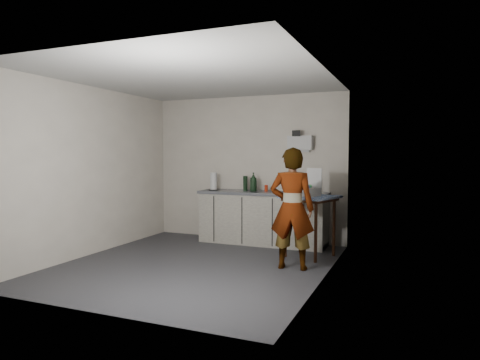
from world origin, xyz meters
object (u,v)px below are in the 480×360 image
at_px(soda_can, 266,188).
at_px(bakery_box, 308,190).
at_px(standing_man, 292,208).
at_px(paper_towel, 214,182).
at_px(side_table, 310,204).
at_px(soap_bottle, 253,182).
at_px(dish_rack, 302,189).
at_px(kitchen_counter, 263,219).
at_px(dark_bottle, 245,183).

height_order(soda_can, bakery_box, bakery_box).
relative_size(standing_man, paper_towel, 5.19).
xyz_separation_m(side_table, soap_bottle, (-1.14, 0.58, 0.27)).
bearing_deg(side_table, dish_rack, 132.57).
bearing_deg(bakery_box, standing_man, -64.79).
distance_m(kitchen_counter, standing_man, 1.70).
height_order(soap_bottle, paper_towel, soap_bottle).
bearing_deg(side_table, standing_man, -75.92).
relative_size(standing_man, dark_bottle, 6.27).
relative_size(dark_bottle, paper_towel, 0.83).
xyz_separation_m(side_table, bakery_box, (-0.03, -0.01, 0.21)).
xyz_separation_m(kitchen_counter, dish_rack, (0.68, 0.06, 0.55)).
bearing_deg(standing_man, paper_towel, -41.84).
xyz_separation_m(kitchen_counter, soda_can, (0.04, 0.07, 0.54)).
height_order(side_table, paper_towel, paper_towel).
distance_m(standing_man, dark_bottle, 1.91).
xyz_separation_m(soda_can, paper_towel, (-0.94, -0.17, 0.10)).
bearing_deg(standing_man, soda_can, -65.53).
bearing_deg(paper_towel, soda_can, 10.02).
distance_m(kitchen_counter, dish_rack, 0.88).
relative_size(kitchen_counter, paper_towel, 7.05).
bearing_deg(dark_bottle, soda_can, 3.92).
distance_m(side_table, soap_bottle, 1.30).
bearing_deg(soda_can, paper_towel, -169.98).
height_order(standing_man, soap_bottle, standing_man).
height_order(kitchen_counter, dark_bottle, dark_bottle).
xyz_separation_m(kitchen_counter, soap_bottle, (-0.17, -0.02, 0.65)).
bearing_deg(bakery_box, soda_can, 171.10).
bearing_deg(kitchen_counter, paper_towel, -173.92).
height_order(kitchen_counter, soap_bottle, soap_bottle).
bearing_deg(dark_bottle, side_table, -26.11).
bearing_deg(dish_rack, bakery_box, -68.72).
distance_m(dark_bottle, paper_towel, 0.57).
xyz_separation_m(standing_man, bakery_box, (0.04, 0.77, 0.20)).
bearing_deg(kitchen_counter, standing_man, -56.75).
distance_m(kitchen_counter, soap_bottle, 0.67).
distance_m(soda_can, bakery_box, 1.13).
bearing_deg(soap_bottle, paper_towel, -174.18).
bearing_deg(paper_towel, bakery_box, -15.64).
relative_size(kitchen_counter, dark_bottle, 8.53).
height_order(kitchen_counter, paper_towel, paper_towel).
relative_size(soda_can, dark_bottle, 0.42).
bearing_deg(paper_towel, dark_bottle, 14.09).
bearing_deg(soap_bottle, dish_rack, 5.16).
height_order(kitchen_counter, side_table, side_table).
xyz_separation_m(paper_towel, bakery_box, (1.84, -0.52, -0.04)).
relative_size(soda_can, bakery_box, 0.27).
xyz_separation_m(standing_man, paper_towel, (-1.80, 1.28, 0.24)).
bearing_deg(bakery_box, dark_bottle, -178.91).
xyz_separation_m(soap_bottle, dish_rack, (0.85, 0.08, -0.10)).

